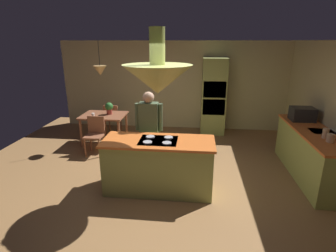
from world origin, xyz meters
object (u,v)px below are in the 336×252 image
object	(u,v)px
chair_by_back_wall	(112,117)
cup_on_table	(93,115)
kitchen_island	(159,165)
oven_tower	(214,97)
microwave_on_counter	(302,114)
canister_sugar	(326,133)
chair_facing_island	(95,132)
canister_flour	(330,138)
person_at_island	(149,128)
dining_table	(104,119)
potted_plant_on_table	(109,108)

from	to	relation	value
chair_by_back_wall	cup_on_table	world-z (taller)	chair_by_back_wall
kitchen_island	oven_tower	bearing A→B (deg)	71.26
cup_on_table	microwave_on_counter	size ratio (longest dim) A/B	0.20
oven_tower	cup_on_table	xyz separation A→B (m)	(-2.99, -1.35, -0.25)
oven_tower	canister_sugar	distance (m)	3.33
chair_facing_island	canister_flour	bearing A→B (deg)	-15.19
kitchen_island	person_at_island	xyz separation A→B (m)	(-0.27, 0.65, 0.47)
dining_table	microwave_on_counter	world-z (taller)	microwave_on_counter
person_at_island	chair_by_back_wall	distance (m)	2.56
chair_by_back_wall	potted_plant_on_table	size ratio (longest dim) A/B	2.90
canister_sugar	kitchen_island	bearing A→B (deg)	-171.81
chair_facing_island	dining_table	bearing A→B (deg)	90.00
person_at_island	cup_on_table	bearing A→B (deg)	142.61
person_at_island	canister_flour	world-z (taller)	person_at_island
kitchen_island	dining_table	distance (m)	2.71
dining_table	cup_on_table	xyz separation A→B (m)	(-0.19, -0.21, 0.15)
oven_tower	potted_plant_on_table	distance (m)	2.88
potted_plant_on_table	person_at_island	bearing A→B (deg)	-49.43
dining_table	chair_facing_island	distance (m)	0.66
dining_table	chair_facing_island	xyz separation A→B (m)	(0.00, -0.64, -0.15)
canister_sugar	microwave_on_counter	xyz separation A→B (m)	(0.00, 1.08, 0.05)
kitchen_island	canister_sugar	world-z (taller)	canister_sugar
kitchen_island	cup_on_table	distance (m)	2.70
potted_plant_on_table	canister_flour	size ratio (longest dim) A/B	2.14
canister_sugar	chair_facing_island	bearing A→B (deg)	166.95
potted_plant_on_table	oven_tower	bearing A→B (deg)	22.05
kitchen_island	chair_by_back_wall	xyz separation A→B (m)	(-1.70, 2.74, 0.03)
person_at_island	dining_table	bearing A→B (deg)	134.60
oven_tower	canister_flour	bearing A→B (deg)	-60.01
person_at_island	canister_sugar	world-z (taller)	person_at_island
cup_on_table	person_at_island	bearing A→B (deg)	-37.39
microwave_on_counter	dining_table	bearing A→B (deg)	172.29
oven_tower	chair_by_back_wall	xyz separation A→B (m)	(-2.80, -0.50, -0.55)
dining_table	kitchen_island	bearing A→B (deg)	-51.01
potted_plant_on_table	canister_flour	xyz separation A→B (m)	(4.41, -1.93, 0.08)
kitchen_island	microwave_on_counter	size ratio (longest dim) A/B	4.13
canister_flour	chair_facing_island	bearing A→B (deg)	164.81
chair_by_back_wall	potted_plant_on_table	xyz separation A→B (m)	(0.13, -0.58, 0.42)
chair_by_back_wall	canister_flour	size ratio (longest dim) A/B	6.21
chair_by_back_wall	microwave_on_counter	size ratio (longest dim) A/B	1.89
chair_facing_island	kitchen_island	bearing A→B (deg)	-40.68
chair_facing_island	microwave_on_counter	distance (m)	4.58
chair_facing_island	potted_plant_on_table	world-z (taller)	potted_plant_on_table
kitchen_island	canister_flour	world-z (taller)	canister_flour
person_at_island	cup_on_table	world-z (taller)	person_at_island
canister_sugar	microwave_on_counter	world-z (taller)	microwave_on_counter
oven_tower	cup_on_table	bearing A→B (deg)	-155.69
person_at_island	chair_facing_island	xyz separation A→B (m)	(-1.43, 0.81, -0.43)
oven_tower	potted_plant_on_table	size ratio (longest dim) A/B	7.01
canister_flour	canister_sugar	size ratio (longest dim) A/B	0.79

